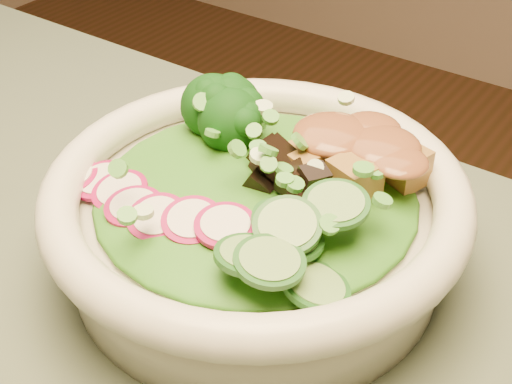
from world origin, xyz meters
The scene contains 9 objects.
salad_bowl centered at (0.09, 0.20, 0.79)m, with size 0.28×0.28×0.07m.
lettuce_bed centered at (0.09, 0.20, 0.81)m, with size 0.21×0.21×0.02m, color #1E6114.
broccoli_florets centered at (0.04, 0.24, 0.83)m, with size 0.08×0.07×0.04m, color black, non-canonical shape.
radish_slices centered at (0.05, 0.15, 0.82)m, with size 0.11×0.04×0.02m, color #960B47, non-canonical shape.
cucumber_slices centered at (0.14, 0.16, 0.82)m, with size 0.07×0.07×0.04m, color #75A55C, non-canonical shape.
mushroom_heap centered at (0.10, 0.21, 0.83)m, with size 0.07×0.07×0.04m, color black, non-canonical shape.
tofu_cubes centered at (0.13, 0.25, 0.82)m, with size 0.09×0.06×0.04m, color olive, non-canonical shape.
peanut_sauce centered at (0.13, 0.25, 0.84)m, with size 0.07×0.06×0.02m, color brown.
scallion_garnish centered at (0.09, 0.20, 0.84)m, with size 0.20×0.20×0.02m, color #4C9E37, non-canonical shape.
Camera 1 is at (0.30, -0.10, 1.08)m, focal length 50.00 mm.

